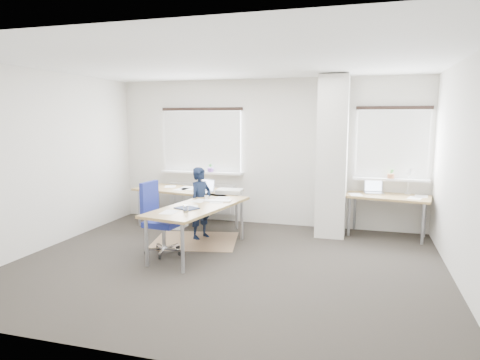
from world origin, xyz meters
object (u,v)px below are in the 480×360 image
(task_chair, at_px, (162,234))
(desk_main, at_px, (195,199))
(desk_side, at_px, (388,198))
(person, at_px, (201,203))

(task_chair, bearing_deg, desk_main, 85.50)
(desk_main, height_order, desk_side, desk_side)
(desk_side, xyz_separation_m, task_chair, (-3.35, -1.99, -0.38))
(task_chair, xyz_separation_m, person, (0.26, 0.98, 0.31))
(desk_main, relative_size, person, 2.42)
(desk_side, distance_m, task_chair, 3.91)
(desk_main, relative_size, desk_side, 1.98)
(desk_side, distance_m, person, 3.25)
(task_chair, distance_m, person, 1.06)
(desk_side, xyz_separation_m, person, (-3.09, -1.01, -0.07))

